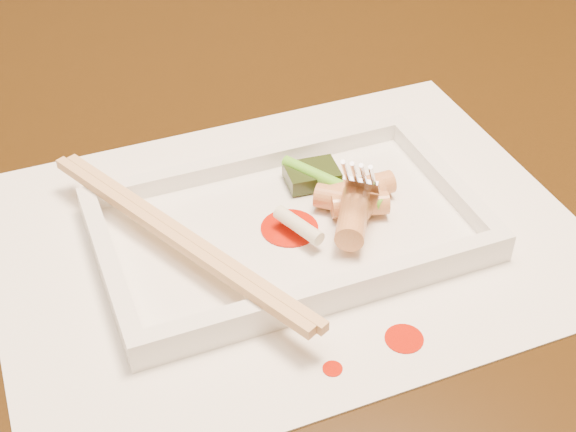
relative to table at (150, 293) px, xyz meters
name	(u,v)px	position (x,y,z in m)	size (l,w,h in m)	color
table	(150,293)	(0.00, 0.00, 0.00)	(1.40, 0.90, 0.75)	black
placemat	(288,237)	(0.09, -0.09, 0.10)	(0.40, 0.30, 0.00)	white
sauce_splatter_a	(404,339)	(0.12, -0.20, 0.10)	(0.02, 0.02, 0.00)	red
sauce_splatter_b	(333,369)	(0.07, -0.21, 0.10)	(0.01, 0.01, 0.00)	red
plate_base	(288,231)	(0.09, -0.09, 0.11)	(0.26, 0.16, 0.01)	white
plate_rim_far	(251,161)	(0.09, -0.01, 0.12)	(0.26, 0.01, 0.01)	white
plate_rim_near	(332,290)	(0.09, -0.16, 0.12)	(0.26, 0.01, 0.01)	white
plate_rim_left	(109,265)	(-0.04, -0.09, 0.12)	(0.01, 0.14, 0.01)	white
plate_rim_right	(445,179)	(0.21, -0.09, 0.12)	(0.01, 0.14, 0.01)	white
veg_piece	(312,175)	(0.12, -0.05, 0.12)	(0.04, 0.03, 0.01)	black
scallion_white	(299,225)	(0.09, -0.10, 0.12)	(0.01, 0.01, 0.04)	#EAEACC
scallion_green	(332,182)	(0.13, -0.07, 0.12)	(0.01, 0.01, 0.09)	#4BAF1C
chopstick_a	(171,237)	(0.01, -0.09, 0.13)	(0.01, 0.25, 0.01)	tan
chopstick_b	(183,234)	(0.01, -0.09, 0.13)	(0.01, 0.25, 0.01)	tan
fork	(374,103)	(0.16, -0.07, 0.18)	(0.09, 0.10, 0.14)	silver
sauce_blob_0	(290,228)	(0.09, -0.09, 0.11)	(0.04, 0.04, 0.00)	red
rice_cake_0	(360,189)	(0.15, -0.08, 0.12)	(0.02, 0.02, 0.05)	tan
rice_cake_1	(342,200)	(0.13, -0.08, 0.12)	(0.02, 0.02, 0.04)	tan
rice_cake_2	(353,215)	(0.13, -0.11, 0.13)	(0.02, 0.02, 0.05)	tan
rice_cake_3	(367,200)	(0.15, -0.09, 0.12)	(0.02, 0.02, 0.05)	tan
rice_cake_4	(360,205)	(0.14, -0.09, 0.12)	(0.02, 0.02, 0.04)	tan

